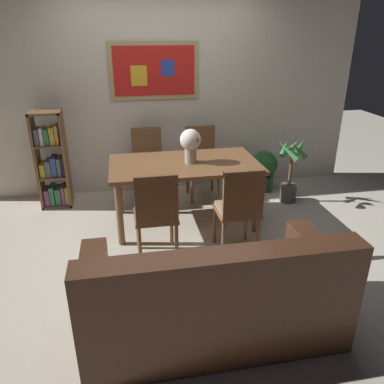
{
  "coord_description": "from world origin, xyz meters",
  "views": [
    {
      "loc": [
        -0.52,
        -3.46,
        2.05
      ],
      "look_at": [
        0.07,
        -0.26,
        0.65
      ],
      "focal_mm": 35.41,
      "sensor_mm": 36.0,
      "label": 1
    }
  ],
  "objects": [
    {
      "name": "leather_couch",
      "position": [
        0.01,
        -1.38,
        0.31
      ],
      "size": [
        1.8,
        0.84,
        0.84
      ],
      "color": "#472819",
      "rests_on": "ground_plane"
    },
    {
      "name": "dining_chair_near_right",
      "position": [
        0.51,
        -0.38,
        0.54
      ],
      "size": [
        0.4,
        0.41,
        0.91
      ],
      "color": "brown",
      "rests_on": "ground_plane"
    },
    {
      "name": "wall_back_with_painting",
      "position": [
        -0.0,
        1.52,
        1.3
      ],
      "size": [
        5.2,
        0.14,
        2.6
      ],
      "color": "beige",
      "rests_on": "ground_plane"
    },
    {
      "name": "dining_chair_far_right",
      "position": [
        0.46,
        1.12,
        0.54
      ],
      "size": [
        0.4,
        0.41,
        0.91
      ],
      "color": "brown",
      "rests_on": "ground_plane"
    },
    {
      "name": "ground_plane",
      "position": [
        0.0,
        0.0,
        0.0
      ],
      "size": [
        12.0,
        12.0,
        0.0
      ],
      "primitive_type": "plane",
      "color": "beige"
    },
    {
      "name": "flower_vase",
      "position": [
        0.18,
        0.38,
        0.94
      ],
      "size": [
        0.23,
        0.23,
        0.37
      ],
      "color": "tan",
      "rests_on": "dining_table"
    },
    {
      "name": "potted_palm",
      "position": [
        1.51,
        0.69,
        0.39
      ],
      "size": [
        0.39,
        0.42,
        0.86
      ],
      "color": "#4C4742",
      "rests_on": "ground_plane"
    },
    {
      "name": "dining_chair_far_left",
      "position": [
        -0.23,
        1.16,
        0.54
      ],
      "size": [
        0.4,
        0.41,
        0.91
      ],
      "color": "brown",
      "rests_on": "ground_plane"
    },
    {
      "name": "potted_ivy",
      "position": [
        1.33,
        1.14,
        0.3
      ],
      "size": [
        0.36,
        0.36,
        0.56
      ],
      "color": "#4C4742",
      "rests_on": "ground_plane"
    },
    {
      "name": "dining_chair_near_left",
      "position": [
        -0.28,
        -0.35,
        0.54
      ],
      "size": [
        0.4,
        0.41,
        0.91
      ],
      "color": "brown",
      "rests_on": "ground_plane"
    },
    {
      "name": "bookshelf",
      "position": [
        -1.38,
        1.13,
        0.54
      ],
      "size": [
        0.36,
        0.28,
        1.19
      ],
      "color": "brown",
      "rests_on": "ground_plane"
    },
    {
      "name": "dining_table",
      "position": [
        0.11,
        0.39,
        0.63
      ],
      "size": [
        1.61,
        0.9,
        0.72
      ],
      "color": "brown",
      "rests_on": "ground_plane"
    }
  ]
}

